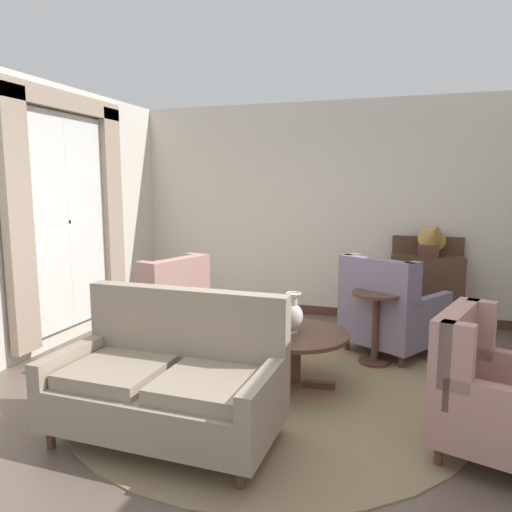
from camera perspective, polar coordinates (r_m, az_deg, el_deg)
ground at (r=4.22m, az=0.50°, el=-16.84°), size 8.17×8.17×0.00m
wall_back at (r=6.67m, az=7.98°, el=5.34°), size 5.46×0.08×2.91m
wall_left at (r=5.91m, az=-22.20°, el=4.42°), size 0.08×4.09×2.91m
baseboard_back at (r=6.84m, az=7.66°, el=-6.45°), size 5.30×0.03×0.12m
area_rug at (r=4.48m, az=1.68°, el=-15.21°), size 3.48×3.48×0.01m
window_with_curtains at (r=5.87m, az=-21.25°, el=5.33°), size 0.12×1.91×2.69m
coffee_table at (r=4.36m, az=4.70°, el=-10.07°), size 0.95×0.95×0.51m
porcelain_vase at (r=4.29m, az=4.43°, el=-7.01°), size 0.17×0.17×0.36m
settee at (r=3.58m, az=-10.37°, el=-14.46°), size 1.63×0.87×1.04m
armchair_back_corner at (r=3.66m, az=26.94°, el=-14.87°), size 1.11×1.04×0.97m
armchair_beside_settee at (r=5.38m, az=15.59°, el=-6.59°), size 1.19×1.21×1.06m
armchair_near_sideboard at (r=5.05m, az=-11.27°, el=-7.26°), size 1.06×0.99×1.10m
side_table at (r=5.02m, az=14.01°, el=-7.52°), size 0.49×0.49×0.74m
sideboard at (r=6.41m, az=19.52°, el=-3.55°), size 0.87×0.40×1.16m
gramophone at (r=6.22m, az=20.29°, el=2.23°), size 0.41×0.50×0.52m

